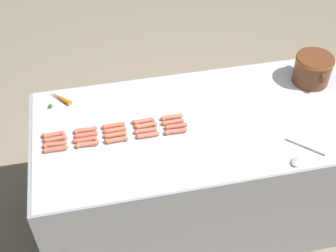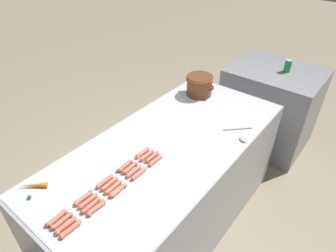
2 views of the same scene
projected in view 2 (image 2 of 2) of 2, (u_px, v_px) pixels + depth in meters
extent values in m
plane|color=gray|center=(168.00, 221.00, 2.56)|extent=(20.00, 20.00, 0.00)
cube|color=#9EA0A5|center=(168.00, 187.00, 2.30)|extent=(0.92, 2.01, 0.89)
cube|color=silver|center=(168.00, 143.00, 2.04)|extent=(0.91, 1.97, 0.00)
cube|color=gray|center=(269.00, 107.00, 3.25)|extent=(0.92, 0.76, 0.91)
cylinder|color=#CA694F|center=(57.00, 218.00, 1.51)|extent=(0.03, 0.11, 0.03)
sphere|color=#CA694F|center=(47.00, 225.00, 1.47)|extent=(0.03, 0.03, 0.03)
sphere|color=#CA694F|center=(66.00, 212.00, 1.54)|extent=(0.03, 0.03, 0.03)
cylinder|color=#CB6F55|center=(84.00, 198.00, 1.62)|extent=(0.03, 0.11, 0.03)
sphere|color=#CB6F55|center=(76.00, 204.00, 1.58)|extent=(0.03, 0.03, 0.03)
sphere|color=#CB6F55|center=(91.00, 192.00, 1.65)|extent=(0.03, 0.03, 0.03)
cylinder|color=#D36750|center=(105.00, 182.00, 1.72)|extent=(0.03, 0.11, 0.03)
sphere|color=#D36750|center=(98.00, 187.00, 1.68)|extent=(0.03, 0.03, 0.03)
sphere|color=#D36750|center=(111.00, 177.00, 1.75)|extent=(0.03, 0.03, 0.03)
cylinder|color=#D16856|center=(125.00, 166.00, 1.83)|extent=(0.03, 0.11, 0.03)
sphere|color=#D16856|center=(119.00, 170.00, 1.80)|extent=(0.03, 0.03, 0.03)
sphere|color=#D16856|center=(131.00, 162.00, 1.86)|extent=(0.03, 0.03, 0.03)
cylinder|color=#D07250|center=(143.00, 153.00, 1.93)|extent=(0.03, 0.11, 0.03)
sphere|color=#D07250|center=(137.00, 157.00, 1.90)|extent=(0.03, 0.03, 0.03)
sphere|color=#D07250|center=(147.00, 149.00, 1.97)|extent=(0.03, 0.03, 0.03)
cylinder|color=#D06C52|center=(62.00, 221.00, 1.49)|extent=(0.03, 0.11, 0.03)
sphere|color=#D06C52|center=(53.00, 228.00, 1.46)|extent=(0.03, 0.03, 0.03)
sphere|color=#D06C52|center=(71.00, 215.00, 1.52)|extent=(0.03, 0.03, 0.03)
cylinder|color=#D5684C|center=(88.00, 201.00, 1.60)|extent=(0.03, 0.11, 0.03)
sphere|color=#D5684C|center=(80.00, 207.00, 1.56)|extent=(0.03, 0.03, 0.03)
sphere|color=#D5684C|center=(96.00, 195.00, 1.63)|extent=(0.03, 0.03, 0.03)
cylinder|color=#CF714D|center=(109.00, 184.00, 1.70)|extent=(0.03, 0.11, 0.03)
sphere|color=#CF714D|center=(102.00, 189.00, 1.67)|extent=(0.03, 0.03, 0.03)
sphere|color=#CF714D|center=(116.00, 179.00, 1.74)|extent=(0.03, 0.03, 0.03)
cylinder|color=#D2714F|center=(130.00, 168.00, 1.81)|extent=(0.03, 0.11, 0.03)
sphere|color=#D2714F|center=(123.00, 172.00, 1.78)|extent=(0.03, 0.03, 0.03)
sphere|color=#D2714F|center=(136.00, 164.00, 1.84)|extent=(0.03, 0.03, 0.03)
cylinder|color=#D06B54|center=(147.00, 155.00, 1.91)|extent=(0.03, 0.11, 0.03)
sphere|color=#D06B54|center=(141.00, 160.00, 1.88)|extent=(0.03, 0.03, 0.03)
sphere|color=#D06B54|center=(152.00, 151.00, 1.94)|extent=(0.03, 0.03, 0.03)
cylinder|color=#D06E51|center=(66.00, 225.00, 1.47)|extent=(0.03, 0.11, 0.03)
sphere|color=#D06E51|center=(57.00, 233.00, 1.44)|extent=(0.03, 0.03, 0.03)
sphere|color=#D06E51|center=(74.00, 218.00, 1.51)|extent=(0.03, 0.03, 0.03)
cylinder|color=#D3684F|center=(91.00, 206.00, 1.57)|extent=(0.03, 0.11, 0.03)
sphere|color=#D3684F|center=(83.00, 212.00, 1.54)|extent=(0.03, 0.03, 0.03)
sphere|color=#D3684F|center=(98.00, 200.00, 1.61)|extent=(0.03, 0.03, 0.03)
cylinder|color=#D46E54|center=(113.00, 187.00, 1.68)|extent=(0.03, 0.11, 0.03)
sphere|color=#D46E54|center=(106.00, 193.00, 1.65)|extent=(0.03, 0.03, 0.03)
sphere|color=#D46E54|center=(120.00, 182.00, 1.71)|extent=(0.03, 0.03, 0.03)
cylinder|color=#CD6D56|center=(134.00, 171.00, 1.79)|extent=(0.03, 0.11, 0.03)
sphere|color=#CD6D56|center=(128.00, 176.00, 1.75)|extent=(0.03, 0.03, 0.03)
sphere|color=#CD6D56|center=(139.00, 167.00, 1.82)|extent=(0.03, 0.03, 0.03)
cylinder|color=#CA684F|center=(152.00, 157.00, 1.90)|extent=(0.03, 0.11, 0.03)
sphere|color=#CA684F|center=(147.00, 161.00, 1.86)|extent=(0.03, 0.03, 0.03)
sphere|color=#CA684F|center=(157.00, 153.00, 1.93)|extent=(0.03, 0.03, 0.03)
cylinder|color=#D76B4E|center=(71.00, 229.00, 1.45)|extent=(0.03, 0.11, 0.03)
sphere|color=#D76B4E|center=(62.00, 236.00, 1.42)|extent=(0.03, 0.03, 0.03)
sphere|color=#D76B4E|center=(79.00, 222.00, 1.49)|extent=(0.03, 0.03, 0.03)
cylinder|color=#CC7054|center=(97.00, 208.00, 1.56)|extent=(0.03, 0.11, 0.03)
sphere|color=#CC7054|center=(89.00, 214.00, 1.53)|extent=(0.03, 0.03, 0.03)
sphere|color=#CC7054|center=(103.00, 201.00, 1.60)|extent=(0.03, 0.03, 0.03)
cylinder|color=#CE6E52|center=(118.00, 191.00, 1.66)|extent=(0.03, 0.11, 0.03)
sphere|color=#CE6E52|center=(111.00, 196.00, 1.63)|extent=(0.03, 0.03, 0.03)
sphere|color=#CE6E52|center=(125.00, 185.00, 1.69)|extent=(0.03, 0.03, 0.03)
cylinder|color=#CA7153|center=(139.00, 174.00, 1.77)|extent=(0.03, 0.11, 0.03)
sphere|color=#CA7153|center=(133.00, 178.00, 1.74)|extent=(0.03, 0.03, 0.03)
sphere|color=#CA7153|center=(144.00, 169.00, 1.81)|extent=(0.03, 0.03, 0.03)
cylinder|color=#CB6C55|center=(155.00, 160.00, 1.87)|extent=(0.03, 0.11, 0.03)
sphere|color=#CB6C55|center=(150.00, 165.00, 1.84)|extent=(0.03, 0.03, 0.03)
sphere|color=#CB6C55|center=(160.00, 156.00, 1.90)|extent=(0.03, 0.03, 0.03)
cylinder|color=brown|center=(199.00, 85.00, 2.56)|extent=(0.23, 0.23, 0.18)
torus|color=#9E4A1B|center=(200.00, 77.00, 2.51)|extent=(0.23, 0.23, 0.03)
torus|color=brown|center=(189.00, 80.00, 2.60)|extent=(0.07, 0.02, 0.07)
torus|color=brown|center=(210.00, 87.00, 2.49)|extent=(0.07, 0.02, 0.07)
cylinder|color=#B7B7BC|center=(238.00, 129.00, 2.17)|extent=(0.16, 0.17, 0.01)
ellipsoid|color=#B7B7BC|center=(243.00, 139.00, 2.06)|extent=(0.09, 0.08, 0.02)
cone|color=orange|center=(33.00, 185.00, 1.69)|extent=(0.15, 0.14, 0.03)
sphere|color=#387F2D|center=(30.00, 197.00, 1.62)|extent=(0.02, 0.02, 0.02)
cylinder|color=#1E8C38|center=(288.00, 66.00, 2.92)|extent=(0.07, 0.07, 0.12)
cylinder|color=silver|center=(289.00, 60.00, 2.88)|extent=(0.06, 0.06, 0.00)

